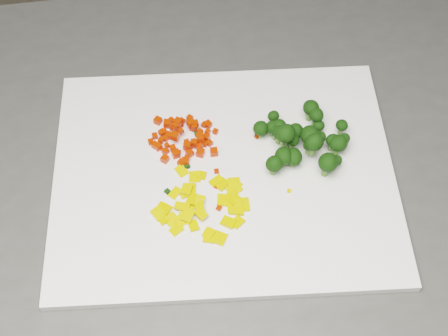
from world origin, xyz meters
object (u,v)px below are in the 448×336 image
object	(u,v)px
cutting_board	(224,174)
pepper_pile	(199,203)
counter_block	(224,277)
broccoli_pile	(302,134)
carrot_pile	(185,134)

from	to	relation	value
cutting_board	pepper_pile	size ratio (longest dim) A/B	3.88
counter_block	broccoli_pile	xyz separation A→B (m)	(0.11, -0.03, 0.49)
counter_block	cutting_board	xyz separation A→B (m)	(-0.01, -0.03, 0.46)
carrot_pile	counter_block	bearing A→B (deg)	-40.97
counter_block	cutting_board	world-z (taller)	cutting_board
cutting_board	pepper_pile	xyz separation A→B (m)	(-0.05, -0.04, 0.02)
cutting_board	carrot_pile	size ratio (longest dim) A/B	4.50
counter_block	broccoli_pile	world-z (taller)	broccoli_pile
cutting_board	pepper_pile	world-z (taller)	pepper_pile
cutting_board	carrot_pile	bearing A→B (deg)	115.45
carrot_pile	broccoli_pile	distance (m)	0.17
carrot_pile	pepper_pile	xyz separation A→B (m)	(-0.02, -0.11, -0.01)
carrot_pile	broccoli_pile	xyz separation A→B (m)	(0.15, -0.07, 0.02)
cutting_board	carrot_pile	world-z (taller)	carrot_pile
cutting_board	broccoli_pile	size ratio (longest dim) A/B	3.75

